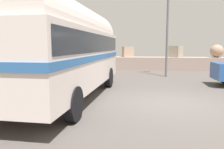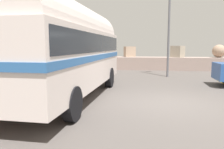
{
  "view_description": "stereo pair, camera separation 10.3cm",
  "coord_description": "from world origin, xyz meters",
  "views": [
    {
      "loc": [
        -1.1,
        -7.97,
        2.04
      ],
      "look_at": [
        -2.1,
        0.05,
        1.01
      ],
      "focal_mm": 35.76,
      "sensor_mm": 36.0,
      "label": 1
    },
    {
      "loc": [
        -0.99,
        -7.96,
        2.04
      ],
      "look_at": [
        -2.1,
        0.05,
        1.01
      ],
      "focal_mm": 35.76,
      "sensor_mm": 36.0,
      "label": 2
    }
  ],
  "objects": [
    {
      "name": "lamp_post",
      "position": [
        0.73,
        7.2,
        3.9
      ],
      "size": [
        0.87,
        0.44,
        6.97
      ],
      "color": "#5B5B60",
      "rests_on": "ground"
    },
    {
      "name": "breakwater",
      "position": [
        0.09,
        11.79,
        0.65
      ],
      "size": [
        31.36,
        2.01,
        2.2
      ],
      "color": "gray",
      "rests_on": "ground"
    },
    {
      "name": "ground",
      "position": [
        0.0,
        0.0,
        0.01
      ],
      "size": [
        32.0,
        26.0,
        0.02
      ],
      "color": "#504A47"
    },
    {
      "name": "vintage_coach",
      "position": [
        -3.83,
        0.32,
        2.05
      ],
      "size": [
        2.83,
        8.69,
        3.7
      ],
      "rotation": [
        0.0,
        0.0,
        -0.04
      ],
      "color": "black",
      "rests_on": "ground"
    }
  ]
}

